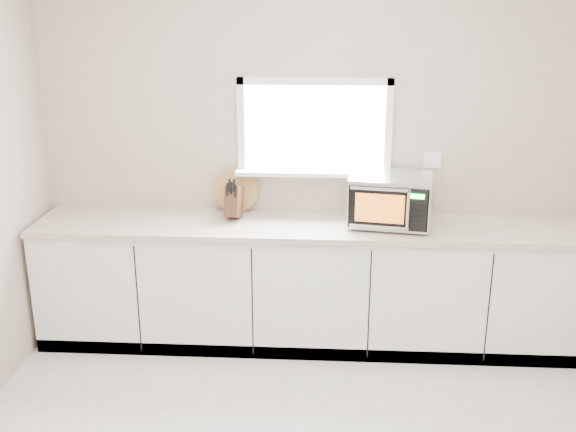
{
  "coord_description": "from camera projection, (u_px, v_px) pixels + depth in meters",
  "views": [
    {
      "loc": [
        0.1,
        -2.78,
        2.45
      ],
      "look_at": [
        -0.16,
        1.55,
        1.02
      ],
      "focal_mm": 42.0,
      "sensor_mm": 36.0,
      "label": 1
    }
  ],
  "objects": [
    {
      "name": "coffee_grinder",
      "position": [
        410.0,
        205.0,
        4.77
      ],
      "size": [
        0.14,
        0.14,
        0.23
      ],
      "rotation": [
        0.0,
        0.0,
        0.06
      ],
      "color": "#B8BBC0",
      "rests_on": "countertop"
    },
    {
      "name": "back_wall",
      "position": [
        314.0,
        152.0,
        4.88
      ],
      "size": [
        4.0,
        0.17,
        2.7
      ],
      "color": "#B19E8C",
      "rests_on": "ground"
    },
    {
      "name": "cutting_board",
      "position": [
        236.0,
        190.0,
        4.94
      ],
      "size": [
        0.33,
        0.08,
        0.32
      ],
      "primitive_type": "cylinder",
      "rotation": [
        1.4,
        0.0,
        0.0
      ],
      "color": "#AE8843",
      "rests_on": "countertop"
    },
    {
      "name": "knife_block",
      "position": [
        234.0,
        201.0,
        4.8
      ],
      "size": [
        0.13,
        0.22,
        0.31
      ],
      "rotation": [
        0.0,
        0.0,
        -0.12
      ],
      "color": "#4E2C1C",
      "rests_on": "countertop"
    },
    {
      "name": "countertop",
      "position": [
        312.0,
        226.0,
        4.73
      ],
      "size": [
        3.92,
        0.64,
        0.04
      ],
      "primitive_type": "cube",
      "color": "#BDB29B",
      "rests_on": "cabinets"
    },
    {
      "name": "microwave",
      "position": [
        390.0,
        199.0,
        4.65
      ],
      "size": [
        0.61,
        0.52,
        0.36
      ],
      "rotation": [
        0.0,
        0.0,
        -0.16
      ],
      "color": "black",
      "rests_on": "countertop"
    },
    {
      "name": "cabinets",
      "position": [
        312.0,
        286.0,
        4.88
      ],
      "size": [
        3.92,
        0.6,
        0.88
      ],
      "primitive_type": "cube",
      "color": "silver",
      "rests_on": "ground"
    }
  ]
}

